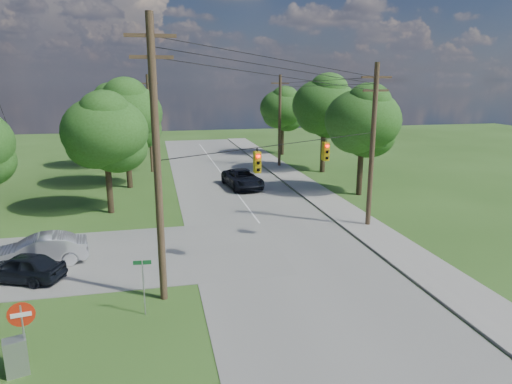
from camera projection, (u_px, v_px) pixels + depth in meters
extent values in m
plane|color=#2D4F1A|center=(267.00, 292.00, 20.84)|extent=(140.00, 140.00, 0.00)
cube|color=gray|center=(280.00, 250.00, 26.00)|extent=(10.00, 100.00, 0.03)
cube|color=gray|center=(387.00, 240.00, 27.42)|extent=(2.60, 100.00, 0.12)
cylinder|color=brown|center=(157.00, 165.00, 18.81)|extent=(0.32, 0.32, 12.00)
cube|color=brown|center=(150.00, 35.00, 17.59)|extent=(2.00, 0.12, 0.14)
cube|color=brown|center=(151.00, 57.00, 17.78)|extent=(1.70, 0.12, 0.14)
cylinder|color=brown|center=(372.00, 147.00, 29.06)|extent=(0.32, 0.32, 10.50)
cube|color=brown|center=(377.00, 77.00, 28.02)|extent=(2.00, 0.12, 0.14)
cube|color=brown|center=(376.00, 90.00, 28.21)|extent=(1.70, 0.12, 0.14)
cylinder|color=brown|center=(280.00, 122.00, 49.97)|extent=(0.32, 0.32, 10.00)
cube|color=brown|center=(280.00, 83.00, 48.99)|extent=(2.00, 0.12, 0.14)
cylinder|color=brown|center=(150.00, 124.00, 47.01)|extent=(0.32, 0.32, 10.00)
cube|color=brown|center=(148.00, 83.00, 46.03)|extent=(2.00, 0.12, 0.14)
cylinder|color=black|center=(289.00, 61.00, 22.81)|extent=(13.52, 7.63, 1.53)
cylinder|color=black|center=(289.00, 69.00, 22.90)|extent=(13.52, 7.63, 1.53)
cylinder|color=black|center=(289.00, 78.00, 23.00)|extent=(13.52, 7.63, 1.53)
cylinder|color=black|center=(315.00, 81.00, 38.50)|extent=(0.03, 22.00, 0.53)
cylinder|color=black|center=(148.00, 70.00, 31.81)|extent=(0.43, 29.60, 2.03)
cylinder|color=black|center=(315.00, 86.00, 38.60)|extent=(0.03, 22.00, 0.53)
cylinder|color=black|center=(149.00, 76.00, 31.91)|extent=(0.43, 29.60, 2.03)
cylinder|color=black|center=(288.00, 144.00, 23.80)|extent=(13.52, 7.63, 0.04)
cube|color=#C4A40B|center=(258.00, 163.00, 22.45)|extent=(0.32, 0.22, 1.05)
sphere|color=#FF0C05|center=(258.00, 156.00, 22.23)|extent=(0.17, 0.17, 0.17)
cube|color=#C4A40B|center=(257.00, 162.00, 22.67)|extent=(0.32, 0.22, 1.05)
sphere|color=#FF0C05|center=(256.00, 154.00, 22.72)|extent=(0.17, 0.17, 0.17)
cube|color=#C4A40B|center=(326.00, 152.00, 25.87)|extent=(0.32, 0.22, 1.05)
sphere|color=#FF0C05|center=(327.00, 146.00, 25.66)|extent=(0.17, 0.17, 0.17)
cube|color=#C4A40B|center=(325.00, 151.00, 26.10)|extent=(0.32, 0.22, 1.05)
sphere|color=#FF0C05|center=(324.00, 145.00, 26.15)|extent=(0.17, 0.17, 0.17)
cylinder|color=#3E311F|center=(110.00, 192.00, 32.98)|extent=(0.45, 0.45, 3.15)
ellipsoid|color=#244D17|center=(105.00, 131.00, 31.93)|extent=(6.00, 6.00, 4.92)
cylinder|color=#3E311F|center=(129.00, 168.00, 40.73)|extent=(0.50, 0.50, 3.50)
ellipsoid|color=#244D17|center=(125.00, 114.00, 39.57)|extent=(6.40, 6.40, 5.25)
cylinder|color=#3E311F|center=(114.00, 153.00, 49.80)|extent=(0.48, 0.47, 3.32)
ellipsoid|color=#244D17|center=(111.00, 110.00, 48.70)|extent=(6.00, 6.00, 4.92)
cylinder|color=#3E311F|center=(360.00, 175.00, 38.16)|extent=(0.48, 0.48, 3.32)
ellipsoid|color=#244D17|center=(363.00, 120.00, 37.06)|extent=(6.20, 6.20, 5.08)
cylinder|color=#3E311F|center=(323.00, 155.00, 47.70)|extent=(0.52, 0.52, 3.67)
ellipsoid|color=#244D17|center=(324.00, 105.00, 46.48)|extent=(6.60, 6.60, 5.41)
cylinder|color=#3E311F|center=(282.00, 143.00, 58.92)|extent=(0.45, 0.45, 3.15)
ellipsoid|color=#244D17|center=(283.00, 108.00, 57.87)|extent=(5.80, 5.80, 4.76)
imported|color=black|center=(22.00, 267.00, 21.80)|extent=(4.36, 3.03, 1.38)
imported|color=silver|center=(39.00, 251.00, 23.64)|extent=(5.00, 2.43, 1.58)
imported|color=black|center=(243.00, 179.00, 40.84)|extent=(3.31, 6.04, 1.60)
cube|color=#9A9C9F|center=(16.00, 357.00, 14.89)|extent=(0.82, 0.69, 1.26)
cylinder|color=#9A9C9F|center=(25.00, 339.00, 14.82)|extent=(0.07, 0.07, 2.46)
cylinder|color=red|center=(21.00, 315.00, 14.60)|extent=(0.84, 0.17, 0.85)
cube|color=white|center=(21.00, 315.00, 14.58)|extent=(0.61, 0.13, 0.15)
cylinder|color=#9A9C9F|center=(144.00, 288.00, 18.57)|extent=(0.06, 0.06, 2.40)
cube|color=#135726|center=(142.00, 263.00, 18.31)|extent=(0.72, 0.10, 0.17)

